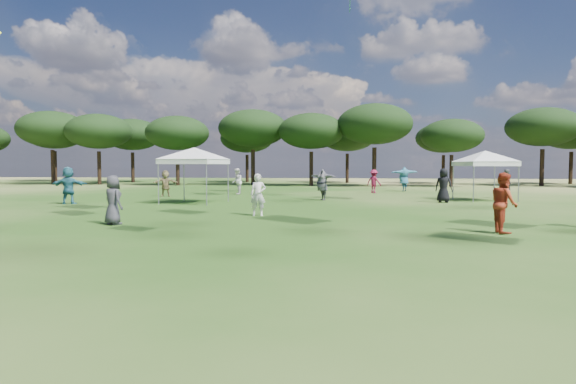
% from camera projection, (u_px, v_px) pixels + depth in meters
% --- Properties ---
extents(tree_line, '(108.78, 17.63, 7.77)m').
position_uv_depth(tree_line, '(364.00, 130.00, 47.27)').
color(tree_line, black).
rests_on(tree_line, ground).
extents(tent_left, '(5.60, 5.60, 3.16)m').
position_uv_depth(tent_left, '(194.00, 150.00, 24.75)').
color(tent_left, gray).
rests_on(tent_left, ground).
extents(tent_right, '(5.27, 5.27, 3.05)m').
position_uv_depth(tent_right, '(485.00, 153.00, 26.47)').
color(tent_right, gray).
rests_on(tent_right, ground).
extents(festival_crowd, '(29.60, 23.28, 1.88)m').
position_uv_depth(festival_crowd, '(353.00, 185.00, 25.77)').
color(festival_crowd, '#343339').
rests_on(festival_crowd, ground).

